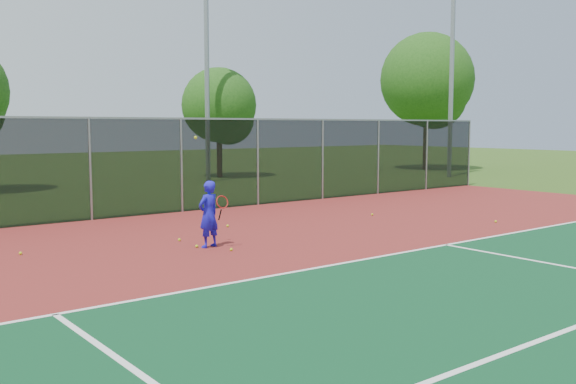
# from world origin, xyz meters

# --- Properties ---
(ground) EXTENTS (120.00, 120.00, 0.00)m
(ground) POSITION_xyz_m (0.00, 0.00, 0.00)
(ground) COLOR #2D4F16
(ground) RESTS_ON ground
(court_apron) EXTENTS (30.00, 20.00, 0.02)m
(court_apron) POSITION_xyz_m (0.00, 2.00, 0.01)
(court_apron) COLOR maroon
(court_apron) RESTS_ON ground
(fence_back) EXTENTS (30.00, 0.06, 3.03)m
(fence_back) POSITION_xyz_m (0.00, 12.00, 1.56)
(fence_back) COLOR black
(fence_back) RESTS_ON court_apron
(tennis_player) EXTENTS (0.63, 0.66, 2.54)m
(tennis_player) POSITION_xyz_m (-2.48, 6.18, 0.79)
(tennis_player) COLOR #1A16D2
(tennis_player) RESTS_ON court_apron
(practice_ball_0) EXTENTS (0.07, 0.07, 0.07)m
(practice_ball_0) POSITION_xyz_m (-2.32, 5.49, 0.06)
(practice_ball_0) COLOR #BBCD17
(practice_ball_0) RESTS_ON court_apron
(practice_ball_1) EXTENTS (0.07, 0.07, 0.07)m
(practice_ball_1) POSITION_xyz_m (-2.73, 6.30, 0.06)
(practice_ball_1) COLOR #BBCD17
(practice_ball_1) RESTS_ON court_apron
(practice_ball_3) EXTENTS (0.07, 0.07, 0.07)m
(practice_ball_3) POSITION_xyz_m (5.95, 4.36, 0.06)
(practice_ball_3) COLOR #BBCD17
(practice_ball_3) RESTS_ON court_apron
(practice_ball_4) EXTENTS (0.07, 0.07, 0.07)m
(practice_ball_4) POSITION_xyz_m (-2.64, 7.28, 0.06)
(practice_ball_4) COLOR #BBCD17
(practice_ball_4) RESTS_ON court_apron
(practice_ball_5) EXTENTS (0.07, 0.07, 0.07)m
(practice_ball_5) POSITION_xyz_m (-0.56, 8.40, 0.06)
(practice_ball_5) COLOR #BBCD17
(practice_ball_5) RESTS_ON court_apron
(practice_ball_6) EXTENTS (0.07, 0.07, 0.07)m
(practice_ball_6) POSITION_xyz_m (-6.13, 7.92, 0.06)
(practice_ball_6) COLOR #BBCD17
(practice_ball_6) RESTS_ON court_apron
(practice_ball_7) EXTENTS (0.07, 0.07, 0.07)m
(practice_ball_7) POSITION_xyz_m (4.20, 7.57, 0.06)
(practice_ball_7) COLOR #BBCD17
(practice_ball_7) RESTS_ON court_apron
(floodlight_n) EXTENTS (0.90, 0.40, 11.33)m
(floodlight_n) POSITION_xyz_m (6.59, 21.40, 6.43)
(floodlight_n) COLOR gray
(floodlight_n) RESTS_ON ground
(floodlight_ne) EXTENTS (0.90, 0.40, 11.33)m
(floodlight_ne) POSITION_xyz_m (18.52, 15.86, 6.43)
(floodlight_ne) COLOR gray
(floodlight_ne) RESTS_ON ground
(tree_back_mid) EXTENTS (4.03, 4.03, 5.92)m
(tree_back_mid) POSITION_xyz_m (8.60, 23.33, 3.71)
(tree_back_mid) COLOR #352413
(tree_back_mid) RESTS_ON ground
(tree_back_right) EXTENTS (5.88, 5.88, 8.64)m
(tree_back_right) POSITION_xyz_m (22.20, 20.48, 5.42)
(tree_back_right) COLOR #352413
(tree_back_right) RESTS_ON ground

